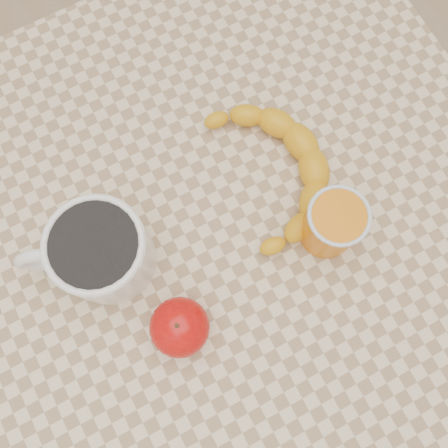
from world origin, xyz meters
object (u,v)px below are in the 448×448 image
orange_juice_glass (332,224)px  banana (273,173)px  table (224,242)px  apple (180,327)px  coffee_mug (99,252)px

orange_juice_glass → banana: bearing=104.5°
orange_juice_glass → table: bearing=149.2°
orange_juice_glass → banana: orange_juice_glass is taller
apple → banana: (0.19, 0.12, -0.01)m
coffee_mug → orange_juice_glass: 0.28m
banana → orange_juice_glass: bearing=-59.8°
banana → apple: bearing=-132.9°
orange_juice_glass → apple: (-0.22, -0.02, -0.01)m
orange_juice_glass → banana: (-0.03, 0.10, -0.02)m
orange_juice_glass → apple: bearing=-174.5°
table → orange_juice_glass: bearing=-30.8°
table → coffee_mug: 0.21m
coffee_mug → banana: (0.24, -0.00, -0.03)m
apple → coffee_mug: bearing=109.7°
coffee_mug → banana: 0.24m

